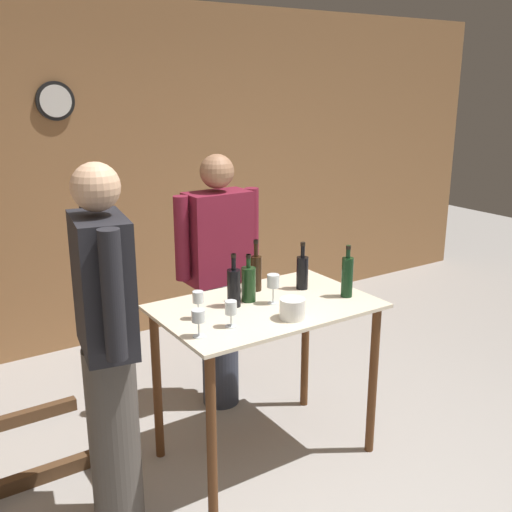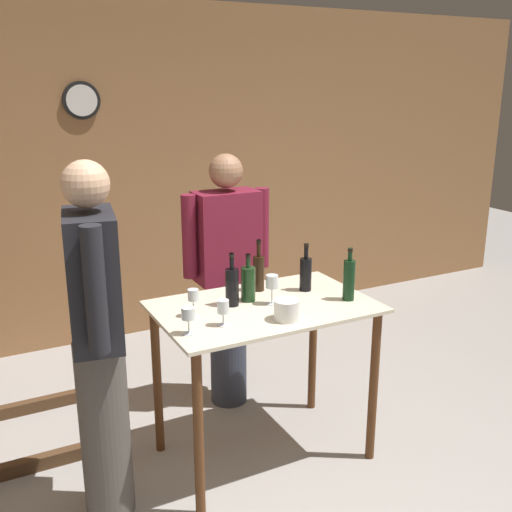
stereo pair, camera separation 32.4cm
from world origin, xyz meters
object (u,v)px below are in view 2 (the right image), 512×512
at_px(person_host, 227,277).
at_px(wine_bottle_center, 259,272).
at_px(wine_glass_far_side, 272,283).
at_px(ice_bucket, 287,310).
at_px(wine_bottle_left, 248,283).
at_px(wine_glass_near_center, 193,297).
at_px(wine_glass_near_right, 223,308).
at_px(person_visitor_with_scarf, 98,339).
at_px(wine_bottle_far_left, 232,286).
at_px(wine_glass_near_left, 188,315).
at_px(wine_bottle_far_right, 349,279).
at_px(wine_bottle_right, 306,273).

bearing_deg(person_host, wine_bottle_center, -89.27).
bearing_deg(wine_glass_far_side, ice_bucket, -100.35).
xyz_separation_m(wine_bottle_left, wine_glass_near_center, (-0.35, -0.08, 0.01)).
xyz_separation_m(wine_glass_near_right, person_visitor_with_scarf, (-0.60, 0.09, -0.08)).
distance_m(wine_bottle_far_left, wine_glass_near_left, 0.43).
xyz_separation_m(wine_glass_far_side, person_host, (0.03, 0.65, -0.16)).
xyz_separation_m(wine_bottle_left, wine_glass_near_left, (-0.46, -0.28, -0.00)).
height_order(wine_bottle_far_left, person_host, person_host).
distance_m(wine_bottle_far_left, wine_bottle_far_right, 0.64).
bearing_deg(wine_bottle_far_left, person_host, 67.85).
height_order(wine_glass_near_center, ice_bucket, wine_glass_near_center).
height_order(person_host, person_visitor_with_scarf, person_visitor_with_scarf).
height_order(wine_bottle_center, ice_bucket, wine_bottle_center).
xyz_separation_m(wine_bottle_far_left, wine_bottle_center, (0.24, 0.15, 0.00)).
bearing_deg(wine_bottle_left, wine_bottle_right, 0.21).
bearing_deg(wine_bottle_far_right, wine_glass_near_left, -177.87).
height_order(ice_bucket, person_host, person_host).
distance_m(wine_bottle_center, wine_bottle_far_right, 0.52).
height_order(wine_bottle_far_left, wine_bottle_left, wine_bottle_far_left).
relative_size(wine_bottle_right, wine_glass_near_center, 1.91).
bearing_deg(wine_bottle_right, wine_bottle_left, -179.79).
xyz_separation_m(wine_bottle_right, wine_glass_near_left, (-0.82, -0.28, -0.01)).
xyz_separation_m(wine_bottle_far_right, wine_glass_near_left, (-0.95, -0.04, -0.02)).
height_order(wine_bottle_far_right, wine_glass_near_center, wine_bottle_far_right).
relative_size(wine_glass_far_side, ice_bucket, 1.26).
bearing_deg(person_visitor_with_scarf, person_host, 35.89).
xyz_separation_m(wine_bottle_center, person_visitor_with_scarf, (-0.99, -0.29, -0.10)).
xyz_separation_m(wine_bottle_far_left, ice_bucket, (0.16, -0.31, -0.06)).
bearing_deg(wine_glass_near_left, person_host, 54.85).
height_order(wine_glass_far_side, person_visitor_with_scarf, person_visitor_with_scarf).
xyz_separation_m(wine_bottle_far_left, person_host, (0.23, 0.57, -0.15)).
distance_m(wine_bottle_right, person_host, 0.62).
xyz_separation_m(wine_bottle_left, ice_bucket, (0.05, -0.34, -0.05)).
xyz_separation_m(wine_glass_near_left, wine_glass_near_center, (0.10, 0.20, 0.01)).
relative_size(wine_bottle_far_left, wine_glass_near_right, 2.18).
bearing_deg(wine_bottle_center, wine_bottle_right, -27.00).
bearing_deg(wine_bottle_center, wine_glass_near_right, -136.10).
height_order(wine_glass_far_side, ice_bucket, wine_glass_far_side).
height_order(wine_bottle_left, wine_glass_near_center, wine_bottle_left).
height_order(wine_bottle_left, wine_glass_far_side, wine_bottle_left).
relative_size(wine_bottle_center, wine_bottle_far_right, 1.02).
relative_size(wine_glass_near_center, person_host, 0.09).
xyz_separation_m(wine_bottle_right, wine_bottle_far_right, (0.13, -0.24, 0.02)).
xyz_separation_m(wine_bottle_far_left, wine_glass_near_left, (-0.35, -0.25, -0.01)).
bearing_deg(wine_bottle_far_right, ice_bucket, -168.01).
distance_m(wine_bottle_far_left, wine_bottle_right, 0.48).
xyz_separation_m(wine_bottle_left, wine_bottle_right, (0.37, 0.00, 0.00)).
relative_size(wine_bottle_left, wine_bottle_center, 0.88).
bearing_deg(wine_bottle_far_left, wine_glass_near_center, -167.72).
bearing_deg(wine_bottle_far_right, wine_bottle_center, 135.31).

